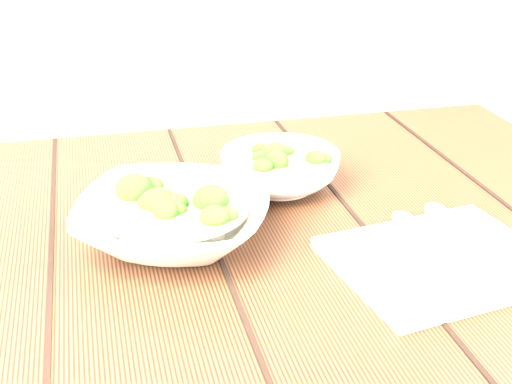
% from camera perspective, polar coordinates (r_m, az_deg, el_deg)
% --- Properties ---
extents(table, '(1.20, 0.80, 0.75)m').
position_cam_1_polar(table, '(1.00, -2.49, -8.88)').
color(table, black).
rests_on(table, ground).
extents(soup_bowl_front, '(0.31, 0.31, 0.07)m').
position_cam_1_polar(soup_bowl_front, '(0.90, -6.61, -2.07)').
color(soup_bowl_front, silver).
rests_on(soup_bowl_front, table).
extents(soup_bowl_back, '(0.21, 0.21, 0.06)m').
position_cam_1_polar(soup_bowl_back, '(1.04, 1.93, 1.89)').
color(soup_bowl_back, silver).
rests_on(soup_bowl_back, table).
extents(trivet, '(0.14, 0.14, 0.03)m').
position_cam_1_polar(trivet, '(0.99, -3.41, -0.57)').
color(trivet, black).
rests_on(trivet, table).
extents(napkin, '(0.27, 0.24, 0.01)m').
position_cam_1_polar(napkin, '(0.88, 14.60, -5.34)').
color(napkin, '#BDB29D').
rests_on(napkin, table).
extents(spoon_left, '(0.04, 0.20, 0.01)m').
position_cam_1_polar(spoon_left, '(0.91, 12.71, -3.37)').
color(spoon_left, '#9E9C8B').
rests_on(spoon_left, napkin).
extents(spoon_right, '(0.06, 0.20, 0.01)m').
position_cam_1_polar(spoon_right, '(0.94, 14.90, -2.63)').
color(spoon_right, '#9E9C8B').
rests_on(spoon_right, napkin).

